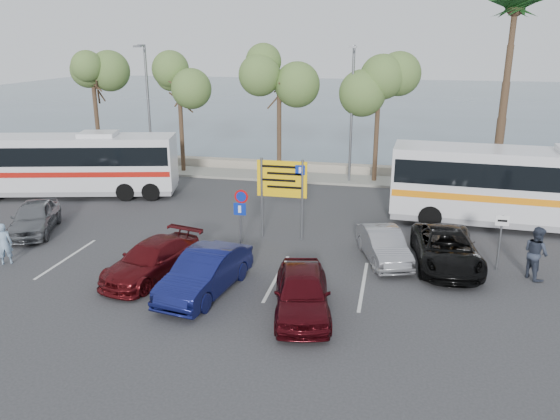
% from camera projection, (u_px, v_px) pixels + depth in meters
% --- Properties ---
extents(ground, '(120.00, 120.00, 0.00)m').
position_uv_depth(ground, '(240.00, 263.00, 21.57)').
color(ground, '#2F2F31').
rests_on(ground, ground).
extents(kerb_strip, '(44.00, 2.40, 0.15)m').
position_uv_depth(kerb_strip, '(302.00, 178.00, 34.59)').
color(kerb_strip, gray).
rests_on(kerb_strip, ground).
extents(seawall, '(48.00, 0.80, 0.60)m').
position_uv_depth(seawall, '(307.00, 167.00, 36.39)').
color(seawall, '#A19480').
rests_on(seawall, ground).
extents(sea, '(140.00, 140.00, 0.00)m').
position_uv_depth(sea, '(359.00, 101.00, 77.49)').
color(sea, '#3C5461').
rests_on(sea, ground).
extents(tree_far_left, '(3.20, 3.20, 7.60)m').
position_uv_depth(tree_far_left, '(92.00, 73.00, 35.57)').
color(tree_far_left, '#382619').
rests_on(tree_far_left, kerb_strip).
extents(tree_left, '(3.20, 3.20, 7.20)m').
position_uv_depth(tree_left, '(179.00, 80.00, 34.44)').
color(tree_left, '#382619').
rests_on(tree_left, kerb_strip).
extents(tree_mid, '(3.20, 3.20, 8.00)m').
position_uv_depth(tree_mid, '(279.00, 71.00, 32.93)').
color(tree_mid, '#382619').
rests_on(tree_mid, kerb_strip).
extents(tree_right, '(3.20, 3.20, 7.40)m').
position_uv_depth(tree_right, '(379.00, 80.00, 31.85)').
color(tree_right, '#382619').
rests_on(tree_right, kerb_strip).
extents(palm_tree, '(4.80, 4.80, 11.20)m').
position_uv_depth(palm_tree, '(515.00, 12.00, 29.31)').
color(palm_tree, '#382619').
rests_on(palm_tree, kerb_strip).
extents(street_lamp_left, '(0.45, 1.15, 8.01)m').
position_uv_depth(street_lamp_left, '(148.00, 102.00, 34.82)').
color(street_lamp_left, slate).
rests_on(street_lamp_left, kerb_strip).
extents(street_lamp_right, '(0.45, 1.15, 8.01)m').
position_uv_depth(street_lamp_right, '(352.00, 108.00, 32.18)').
color(street_lamp_right, slate).
rests_on(street_lamp_right, kerb_strip).
extents(direction_sign, '(2.20, 0.12, 3.60)m').
position_uv_depth(direction_sign, '(282.00, 185.00, 23.62)').
color(direction_sign, slate).
rests_on(direction_sign, ground).
extents(sign_no_stop, '(0.60, 0.08, 2.35)m').
position_uv_depth(sign_no_stop, '(242.00, 207.00, 23.44)').
color(sign_no_stop, slate).
rests_on(sign_no_stop, ground).
extents(sign_parking, '(0.50, 0.07, 2.25)m').
position_uv_depth(sign_parking, '(240.00, 222.00, 21.91)').
color(sign_parking, slate).
rests_on(sign_parking, ground).
extents(sign_taxi, '(0.50, 0.07, 2.20)m').
position_uv_depth(sign_taxi, '(500.00, 235.00, 20.54)').
color(sign_taxi, slate).
rests_on(sign_taxi, ground).
extents(lane_markings, '(12.02, 4.20, 0.01)m').
position_uv_depth(lane_markings, '(204.00, 271.00, 20.87)').
color(lane_markings, silver).
rests_on(lane_markings, ground).
extents(coach_bus_left, '(11.87, 5.16, 3.62)m').
position_uv_depth(coach_bus_left, '(70.00, 167.00, 30.39)').
color(coach_bus_left, silver).
rests_on(coach_bus_left, ground).
extents(coach_bus_right, '(12.70, 3.39, 3.92)m').
position_uv_depth(coach_bus_right, '(531.00, 190.00, 25.09)').
color(coach_bus_right, silver).
rests_on(coach_bus_right, ground).
extents(car_silver_a, '(3.15, 4.54, 1.44)m').
position_uv_depth(car_silver_a, '(34.00, 217.00, 24.82)').
color(car_silver_a, slate).
rests_on(car_silver_a, ground).
extents(car_blue, '(2.32, 4.77, 1.51)m').
position_uv_depth(car_blue, '(205.00, 273.00, 18.87)').
color(car_blue, '#10154D').
rests_on(car_blue, ground).
extents(car_maroon, '(2.90, 4.88, 1.33)m').
position_uv_depth(car_maroon, '(152.00, 260.00, 20.19)').
color(car_maroon, '#530D11').
rests_on(car_maroon, ground).
extents(car_red, '(2.56, 4.61, 1.48)m').
position_uv_depth(car_red, '(302.00, 292.00, 17.45)').
color(car_red, '#40090F').
rests_on(car_red, ground).
extents(suv_black, '(2.72, 5.21, 1.40)m').
position_uv_depth(suv_black, '(446.00, 249.00, 21.15)').
color(suv_black, black).
rests_on(suv_black, ground).
extents(car_silver_b, '(2.52, 4.16, 1.29)m').
position_uv_depth(car_silver_b, '(384.00, 245.00, 21.65)').
color(car_silver_b, gray).
rests_on(car_silver_b, ground).
extents(pedestrian_near, '(0.73, 0.66, 1.68)m').
position_uv_depth(pedestrian_near, '(4.00, 244.00, 21.29)').
color(pedestrian_near, '#7F9DB9').
rests_on(pedestrian_near, ground).
extents(pedestrian_far, '(1.13, 1.22, 2.00)m').
position_uv_depth(pedestrian_far, '(536.00, 253.00, 19.96)').
color(pedestrian_far, '#2C3343').
rests_on(pedestrian_far, ground).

